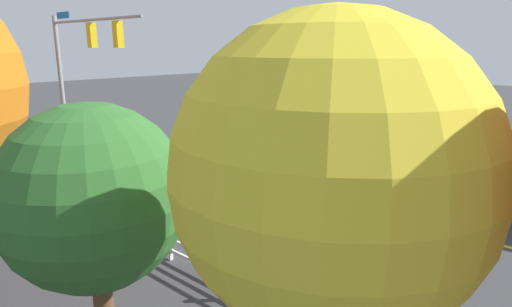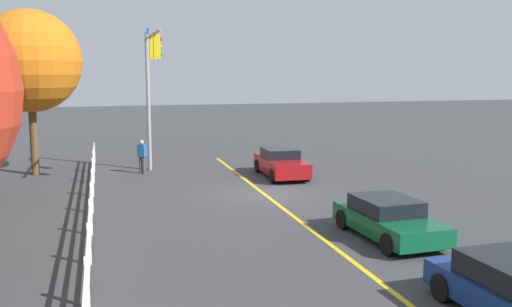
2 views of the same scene
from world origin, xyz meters
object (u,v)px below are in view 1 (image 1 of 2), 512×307
object	(u,v)px
tree_3	(94,198)
car_1	(209,143)
tree_1	(330,176)
pedestrian	(68,152)
car_2	(403,183)

from	to	relation	value
tree_3	car_1	bearing A→B (deg)	-48.92
car_1	tree_1	size ratio (longest dim) A/B	0.71
tree_1	tree_3	xyz separation A→B (m)	(3.93, 0.52, -1.03)
pedestrian	tree_3	bearing A→B (deg)	-168.43
car_2	tree_3	distance (m)	12.60
car_2	tree_3	size ratio (longest dim) A/B	0.88
car_2	pedestrian	distance (m)	14.78
car_2	tree_1	size ratio (longest dim) A/B	0.71
car_1	car_2	distance (m)	10.68
car_1	pedestrian	size ratio (longest dim) A/B	2.55
car_1	car_2	world-z (taller)	car_1
tree_1	tree_3	bearing A→B (deg)	7.53
car_1	tree_3	bearing A→B (deg)	-47.45
car_1	pedestrian	xyz separation A→B (m)	(2.57, 6.44, 0.27)
car_1	pedestrian	world-z (taller)	pedestrian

